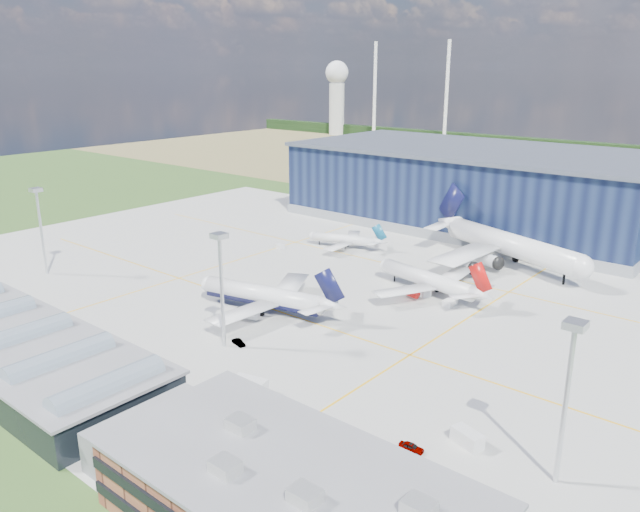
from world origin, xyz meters
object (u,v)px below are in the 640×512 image
at_px(light_mast_center, 221,272).
at_px(gse_cart_a, 450,303).
at_px(ops_building, 290,503).
at_px(hangar, 482,191).
at_px(gse_van_a, 250,386).
at_px(car_b, 239,343).
at_px(gse_van_b, 423,291).
at_px(gse_cart_b, 280,246).
at_px(gse_van_c, 467,438).
at_px(light_mast_west, 39,217).
at_px(airliner_regional, 344,235).
at_px(airliner_navy, 263,285).
at_px(car_a, 411,447).
at_px(airliner_widebody, 513,233).
at_px(airliner_red, 428,271).
at_px(gse_tug_c, 424,281).
at_px(light_mast_east, 569,377).

xyz_separation_m(light_mast_center, gse_cart_a, (23.28, 47.80, -14.70)).
bearing_deg(ops_building, hangar, 108.63).
height_order(gse_van_a, car_b, gse_van_a).
distance_m(gse_van_b, gse_cart_b, 54.52).
height_order(gse_van_b, gse_van_c, gse_van_c).
bearing_deg(light_mast_west, airliner_regional, 57.14).
height_order(airliner_navy, gse_cart_b, airliner_navy).
bearing_deg(car_a, hangar, 15.28).
distance_m(airliner_navy, airliner_widebody, 72.90).
bearing_deg(gse_cart_b, airliner_regional, -35.05).
height_order(ops_building, airliner_widebody, airliner_widebody).
xyz_separation_m(hangar, gse_cart_b, (-31.85, -67.79, -10.99)).
bearing_deg(airliner_red, gse_van_a, 102.84).
height_order(hangar, gse_cart_b, hangar).
height_order(light_mast_west, car_b, light_mast_west).
bearing_deg(airliner_navy, airliner_regional, -83.41).
bearing_deg(car_b, gse_cart_a, -13.45).
distance_m(airliner_navy, gse_cart_b, 50.73).
height_order(gse_cart_a, gse_tug_c, gse_cart_a).
height_order(gse_van_b, gse_cart_b, gse_van_b).
bearing_deg(airliner_navy, gse_tug_c, -126.52).
bearing_deg(light_mast_center, gse_van_c, 0.22).
height_order(ops_building, gse_van_b, ops_building).
xyz_separation_m(ops_building, light_mast_center, (-45.01, 30.00, 10.64)).
xyz_separation_m(gse_van_a, gse_cart_b, (-56.04, 66.39, -0.66)).
distance_m(airliner_red, gse_tug_c, 8.82).
bearing_deg(light_mast_east, ops_building, -123.68).
height_order(airliner_widebody, car_a, airliner_widebody).
distance_m(airliner_regional, gse_tug_c, 37.84).
relative_size(car_a, car_b, 1.05).
bearing_deg(gse_van_b, gse_cart_a, -72.00).
distance_m(hangar, gse_cart_b, 75.70).
bearing_deg(light_mast_west, airliner_navy, 15.96).
bearing_deg(airliner_navy, gse_cart_a, -147.74).
bearing_deg(gse_cart_a, gse_van_c, -57.03).
distance_m(light_mast_west, car_b, 73.28).
relative_size(light_mast_east, airliner_navy, 0.61).
height_order(airliner_navy, gse_van_c, airliner_navy).
relative_size(hangar, gse_van_c, 30.31).
bearing_deg(airliner_navy, gse_van_a, 119.13).
bearing_deg(airliner_red, light_mast_center, 84.72).
bearing_deg(car_a, airliner_widebody, 8.37).
distance_m(light_mast_center, airliner_widebody, 87.89).
height_order(light_mast_center, gse_van_c, light_mast_center).
bearing_deg(gse_van_c, hangar, 42.60).
height_order(hangar, light_mast_center, hangar).
bearing_deg(gse_tug_c, gse_van_a, -74.40).
distance_m(gse_cart_a, gse_tug_c, 15.80).
xyz_separation_m(ops_building, gse_van_b, (-30.03, 79.65, -3.74)).
height_order(airliner_widebody, gse_tug_c, airliner_widebody).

